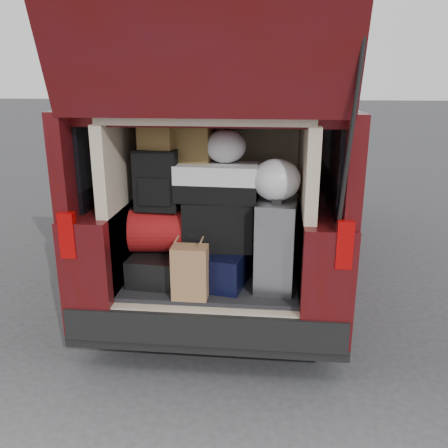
{
  "coord_description": "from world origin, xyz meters",
  "views": [
    {
      "loc": [
        0.41,
        -3.06,
        1.98
      ],
      "look_at": [
        0.08,
        0.2,
        0.96
      ],
      "focal_mm": 38.0,
      "sensor_mm": 36.0,
      "label": 1
    }
  ],
  "objects_px": {
    "red_duffel": "(165,230)",
    "twotone_duffel": "(217,182)",
    "backpack": "(157,180)",
    "black_hardshell": "(160,265)",
    "black_soft_case": "(218,224)",
    "navy_hardshell": "(217,263)",
    "silver_roller": "(276,244)",
    "kraft_bag": "(190,272)"
  },
  "relations": [
    {
      "from": "red_duffel",
      "to": "twotone_duffel",
      "type": "xyz_separation_m",
      "value": [
        0.38,
        0.01,
        0.36
      ]
    },
    {
      "from": "red_duffel",
      "to": "twotone_duffel",
      "type": "height_order",
      "value": "twotone_duffel"
    },
    {
      "from": "red_duffel",
      "to": "backpack",
      "type": "relative_size",
      "value": 1.14
    },
    {
      "from": "black_hardshell",
      "to": "twotone_duffel",
      "type": "relative_size",
      "value": 0.89
    },
    {
      "from": "black_soft_case",
      "to": "twotone_duffel",
      "type": "height_order",
      "value": "twotone_duffel"
    },
    {
      "from": "navy_hardshell",
      "to": "black_soft_case",
      "type": "relative_size",
      "value": 1.15
    },
    {
      "from": "backpack",
      "to": "silver_roller",
      "type": "bearing_deg",
      "value": -2.52
    },
    {
      "from": "twotone_duffel",
      "to": "black_hardshell",
      "type": "bearing_deg",
      "value": -172.47
    },
    {
      "from": "black_soft_case",
      "to": "backpack",
      "type": "bearing_deg",
      "value": 179.17
    },
    {
      "from": "black_hardshell",
      "to": "backpack",
      "type": "height_order",
      "value": "backpack"
    },
    {
      "from": "black_hardshell",
      "to": "navy_hardshell",
      "type": "height_order",
      "value": "navy_hardshell"
    },
    {
      "from": "navy_hardshell",
      "to": "backpack",
      "type": "height_order",
      "value": "backpack"
    },
    {
      "from": "red_duffel",
      "to": "navy_hardshell",
      "type": "bearing_deg",
      "value": -5.48
    },
    {
      "from": "navy_hardshell",
      "to": "red_duffel",
      "type": "xyz_separation_m",
      "value": [
        -0.38,
        0.0,
        0.24
      ]
    },
    {
      "from": "backpack",
      "to": "black_hardshell",
      "type": "bearing_deg",
      "value": -83.06
    },
    {
      "from": "red_duffel",
      "to": "black_soft_case",
      "type": "height_order",
      "value": "black_soft_case"
    },
    {
      "from": "silver_roller",
      "to": "backpack",
      "type": "distance_m",
      "value": 0.95
    },
    {
      "from": "navy_hardshell",
      "to": "kraft_bag",
      "type": "xyz_separation_m",
      "value": [
        -0.14,
        -0.33,
        0.06
      ]
    },
    {
      "from": "red_duffel",
      "to": "backpack",
      "type": "bearing_deg",
      "value": -159.86
    },
    {
      "from": "kraft_bag",
      "to": "backpack",
      "type": "distance_m",
      "value": 0.7
    },
    {
      "from": "silver_roller",
      "to": "red_duffel",
      "type": "bearing_deg",
      "value": 179.97
    },
    {
      "from": "kraft_bag",
      "to": "backpack",
      "type": "bearing_deg",
      "value": 131.52
    },
    {
      "from": "kraft_bag",
      "to": "black_soft_case",
      "type": "xyz_separation_m",
      "value": [
        0.15,
        0.33,
        0.24
      ]
    },
    {
      "from": "black_hardshell",
      "to": "kraft_bag",
      "type": "height_order",
      "value": "kraft_bag"
    },
    {
      "from": "black_hardshell",
      "to": "kraft_bag",
      "type": "xyz_separation_m",
      "value": [
        0.28,
        -0.3,
        0.08
      ]
    },
    {
      "from": "navy_hardshell",
      "to": "twotone_duffel",
      "type": "distance_m",
      "value": 0.6
    },
    {
      "from": "kraft_bag",
      "to": "red_duffel",
      "type": "height_order",
      "value": "red_duffel"
    },
    {
      "from": "kraft_bag",
      "to": "black_soft_case",
      "type": "height_order",
      "value": "black_soft_case"
    },
    {
      "from": "red_duffel",
      "to": "kraft_bag",
      "type": "bearing_deg",
      "value": -59.51
    },
    {
      "from": "silver_roller",
      "to": "twotone_duffel",
      "type": "relative_size",
      "value": 1.1
    },
    {
      "from": "navy_hardshell",
      "to": "kraft_bag",
      "type": "height_order",
      "value": "kraft_bag"
    },
    {
      "from": "silver_roller",
      "to": "red_duffel",
      "type": "relative_size",
      "value": 1.28
    },
    {
      "from": "silver_roller",
      "to": "twotone_duffel",
      "type": "distance_m",
      "value": 0.6
    },
    {
      "from": "red_duffel",
      "to": "black_soft_case",
      "type": "bearing_deg",
      "value": -5.88
    },
    {
      "from": "navy_hardshell",
      "to": "red_duffel",
      "type": "distance_m",
      "value": 0.45
    },
    {
      "from": "twotone_duffel",
      "to": "kraft_bag",
      "type": "bearing_deg",
      "value": -110.47
    },
    {
      "from": "silver_roller",
      "to": "backpack",
      "type": "bearing_deg",
      "value": -178.56
    },
    {
      "from": "navy_hardshell",
      "to": "backpack",
      "type": "distance_m",
      "value": 0.74
    },
    {
      "from": "twotone_duffel",
      "to": "silver_roller",
      "type": "bearing_deg",
      "value": -8.76
    },
    {
      "from": "black_hardshell",
      "to": "navy_hardshell",
      "type": "xyz_separation_m",
      "value": [
        0.42,
        0.03,
        0.02
      ]
    },
    {
      "from": "silver_roller",
      "to": "red_duffel",
      "type": "height_order",
      "value": "silver_roller"
    },
    {
      "from": "black_hardshell",
      "to": "black_soft_case",
      "type": "height_order",
      "value": "black_soft_case"
    }
  ]
}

